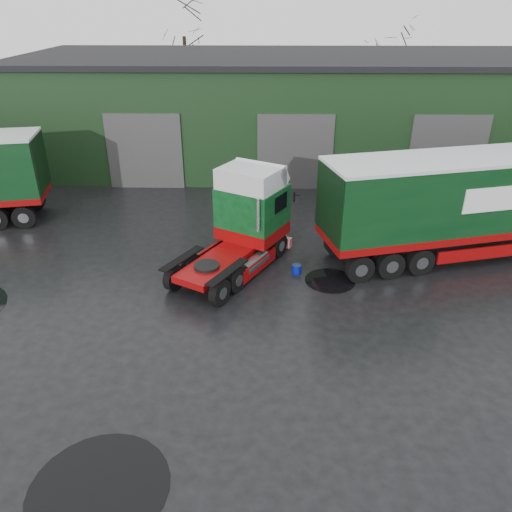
{
  "coord_description": "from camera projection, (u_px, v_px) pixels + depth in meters",
  "views": [
    {
      "loc": [
        0.48,
        -12.07,
        9.24
      ],
      "look_at": [
        0.17,
        2.52,
        1.7
      ],
      "focal_mm": 35.0,
      "sensor_mm": 36.0,
      "label": 1
    }
  ],
  "objects": [
    {
      "name": "tree_back_a",
      "position": [
        186.0,
        62.0,
        39.55
      ],
      "size": [
        4.4,
        4.4,
        9.5
      ],
      "primitive_type": null,
      "color": "black",
      "rests_on": "ground"
    },
    {
      "name": "ground",
      "position": [
        249.0,
        345.0,
        14.97
      ],
      "size": [
        100.0,
        100.0,
        0.0
      ],
      "primitive_type": "plane",
      "color": "black"
    },
    {
      "name": "warehouse",
      "position": [
        291.0,
        108.0,
        31.24
      ],
      "size": [
        32.4,
        12.4,
        6.3
      ],
      "color": "black",
      "rests_on": "ground"
    },
    {
      "name": "wash_bucket",
      "position": [
        297.0,
        269.0,
        18.81
      ],
      "size": [
        0.36,
        0.36,
        0.33
      ],
      "primitive_type": "cylinder",
      "rotation": [
        0.0,
        0.0,
        -0.01
      ],
      "color": "#061092",
      "rests_on": "ground"
    },
    {
      "name": "hero_tractor",
      "position": [
        229.0,
        227.0,
        18.13
      ],
      "size": [
        5.15,
        6.45,
        3.71
      ],
      "primitive_type": null,
      "rotation": [
        0.0,
        0.0,
        -0.51
      ],
      "color": "#0D431B",
      "rests_on": "ground"
    },
    {
      "name": "lorry_right",
      "position": [
        475.0,
        206.0,
        19.38
      ],
      "size": [
        15.93,
        6.57,
        4.14
      ],
      "primitive_type": null,
      "rotation": [
        0.0,
        0.0,
        -1.32
      ],
      "color": "silver",
      "rests_on": "ground"
    },
    {
      "name": "puddle_0",
      "position": [
        99.0,
        489.0,
        10.56
      ],
      "size": [
        3.01,
        3.01,
        0.01
      ],
      "primitive_type": "cylinder",
      "color": "black",
      "rests_on": "ground"
    },
    {
      "name": "puddle_1",
      "position": [
        330.0,
        281.0,
        18.36
      ],
      "size": [
        1.86,
        1.86,
        0.01
      ],
      "primitive_type": "cylinder",
      "color": "black",
      "rests_on": "ground"
    },
    {
      "name": "tree_back_b",
      "position": [
        386.0,
        76.0,
        39.7
      ],
      "size": [
        4.4,
        4.4,
        7.5
      ],
      "primitive_type": null,
      "color": "black",
      "rests_on": "ground"
    }
  ]
}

